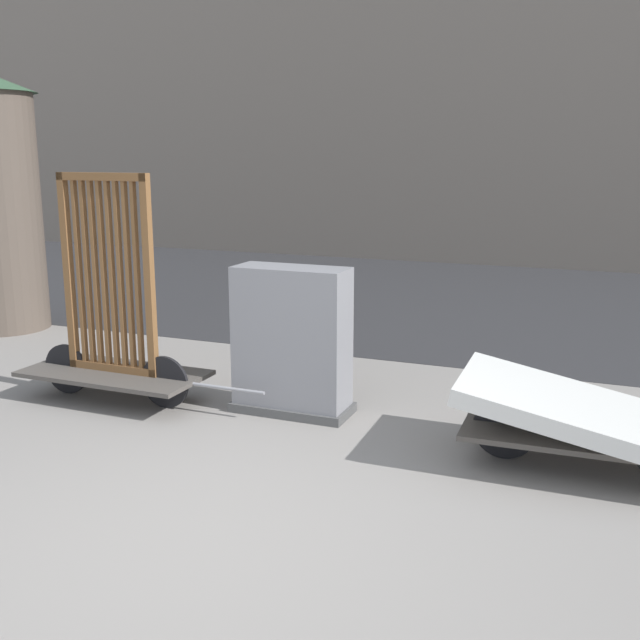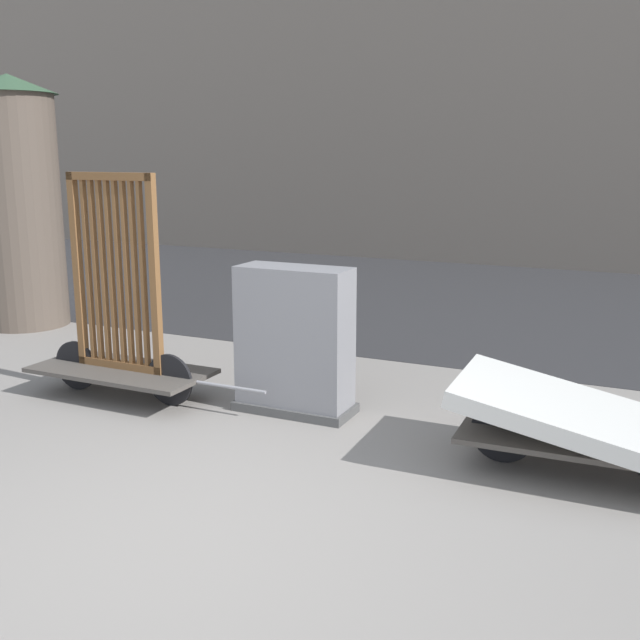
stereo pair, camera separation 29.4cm
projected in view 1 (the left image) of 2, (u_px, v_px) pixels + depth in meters
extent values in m
plane|color=gray|center=(197.00, 539.00, 4.47)|extent=(60.00, 60.00, 0.00)
cube|color=#2D2D30|center=(466.00, 300.00, 11.75)|extent=(56.00, 7.70, 0.01)
cube|color=#4C4742|center=(114.00, 373.00, 6.93)|extent=(1.71, 0.80, 0.04)
cylinder|color=black|center=(165.00, 382.00, 6.73)|extent=(0.48, 0.04, 0.48)
cylinder|color=black|center=(67.00, 369.00, 7.14)|extent=(0.48, 0.04, 0.48)
cylinder|color=gray|center=(228.00, 388.00, 6.48)|extent=(0.70, 0.03, 0.03)
cube|color=brown|center=(114.00, 368.00, 6.92)|extent=(0.96, 0.07, 0.07)
cube|color=brown|center=(102.00, 177.00, 6.54)|extent=(0.96, 0.07, 0.07)
cube|color=brown|center=(69.00, 272.00, 6.90)|extent=(0.07, 0.07, 1.81)
cube|color=brown|center=(149.00, 278.00, 6.57)|extent=(0.07, 0.07, 1.81)
cube|color=brown|center=(80.00, 273.00, 6.85)|extent=(0.04, 0.05, 1.74)
cube|color=brown|center=(88.00, 273.00, 6.82)|extent=(0.04, 0.05, 1.74)
cube|color=brown|center=(96.00, 274.00, 6.78)|extent=(0.04, 0.05, 1.74)
cube|color=brown|center=(104.00, 274.00, 6.75)|extent=(0.04, 0.05, 1.74)
cube|color=brown|center=(112.00, 275.00, 6.71)|extent=(0.04, 0.05, 1.74)
cube|color=brown|center=(120.00, 276.00, 6.68)|extent=(0.04, 0.05, 1.74)
cube|color=brown|center=(129.00, 276.00, 6.65)|extent=(0.04, 0.05, 1.74)
cube|color=brown|center=(137.00, 277.00, 6.61)|extent=(0.04, 0.05, 1.74)
cube|color=#4C4742|center=(583.00, 435.00, 5.42)|extent=(1.73, 0.84, 0.04)
cylinder|color=black|center=(505.00, 428.00, 5.61)|extent=(0.48, 0.05, 0.48)
cube|color=silver|center=(585.00, 412.00, 5.38)|extent=(1.84, 1.12, 0.47)
cube|color=#4C4C4C|center=(292.00, 407.00, 6.67)|extent=(1.06, 0.47, 0.08)
cube|color=gray|center=(292.00, 341.00, 6.53)|extent=(1.00, 0.41, 1.30)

